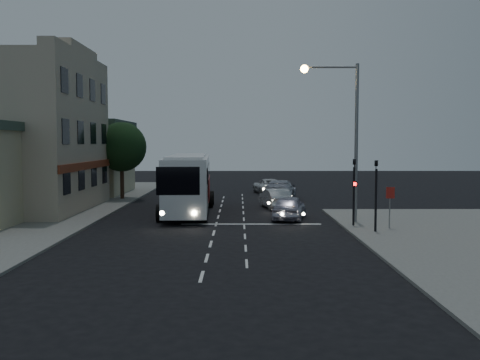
{
  "coord_description": "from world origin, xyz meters",
  "views": [
    {
      "loc": [
        1.3,
        -28.3,
        4.66
      ],
      "look_at": [
        1.37,
        6.82,
        2.2
      ],
      "focal_mm": 40.0,
      "sensor_mm": 36.0,
      "label": 1
    }
  ],
  "objects_px": {
    "traffic_signal_main": "(354,184)",
    "streetlight": "(345,124)",
    "tour_bus": "(189,181)",
    "street_tree": "(122,145)",
    "car_sedan_a": "(275,199)",
    "car_sedan_b": "(280,190)",
    "traffic_signal_side": "(376,187)",
    "regulatory_sign": "(390,201)",
    "car_sedan_c": "(269,186)",
    "car_suv": "(289,207)"
  },
  "relations": [
    {
      "from": "street_tree",
      "to": "car_suv",
      "type": "bearing_deg",
      "value": -41.82
    },
    {
      "from": "regulatory_sign",
      "to": "car_sedan_a",
      "type": "bearing_deg",
      "value": 119.63
    },
    {
      "from": "car_sedan_b",
      "to": "streetlight",
      "type": "height_order",
      "value": "streetlight"
    },
    {
      "from": "tour_bus",
      "to": "car_suv",
      "type": "bearing_deg",
      "value": -30.83
    },
    {
      "from": "car_sedan_c",
      "to": "streetlight",
      "type": "bearing_deg",
      "value": 91.45
    },
    {
      "from": "tour_bus",
      "to": "car_sedan_b",
      "type": "distance_m",
      "value": 10.11
    },
    {
      "from": "car_suv",
      "to": "street_tree",
      "type": "relative_size",
      "value": 0.71
    },
    {
      "from": "regulatory_sign",
      "to": "streetlight",
      "type": "bearing_deg",
      "value": 128.75
    },
    {
      "from": "streetlight",
      "to": "tour_bus",
      "type": "bearing_deg",
      "value": 151.79
    },
    {
      "from": "traffic_signal_main",
      "to": "regulatory_sign",
      "type": "height_order",
      "value": "traffic_signal_main"
    },
    {
      "from": "car_sedan_b",
      "to": "streetlight",
      "type": "distance_m",
      "value": 13.72
    },
    {
      "from": "traffic_signal_main",
      "to": "traffic_signal_side",
      "type": "height_order",
      "value": "same"
    },
    {
      "from": "tour_bus",
      "to": "traffic_signal_main",
      "type": "relative_size",
      "value": 3.08
    },
    {
      "from": "car_sedan_c",
      "to": "traffic_signal_main",
      "type": "height_order",
      "value": "traffic_signal_main"
    },
    {
      "from": "tour_bus",
      "to": "street_tree",
      "type": "height_order",
      "value": "street_tree"
    },
    {
      "from": "traffic_signal_side",
      "to": "streetlight",
      "type": "distance_m",
      "value": 4.84
    },
    {
      "from": "car_sedan_c",
      "to": "regulatory_sign",
      "type": "relative_size",
      "value": 2.24
    },
    {
      "from": "car_sedan_a",
      "to": "street_tree",
      "type": "distance_m",
      "value": 13.91
    },
    {
      "from": "street_tree",
      "to": "traffic_signal_main",
      "type": "bearing_deg",
      "value": -42.03
    },
    {
      "from": "car_sedan_c",
      "to": "tour_bus",
      "type": "bearing_deg",
      "value": 56.27
    },
    {
      "from": "tour_bus",
      "to": "streetlight",
      "type": "relative_size",
      "value": 1.4
    },
    {
      "from": "traffic_signal_main",
      "to": "streetlight",
      "type": "relative_size",
      "value": 0.46
    },
    {
      "from": "car_sedan_c",
      "to": "car_sedan_b",
      "type": "bearing_deg",
      "value": 87.17
    },
    {
      "from": "tour_bus",
      "to": "traffic_signal_side",
      "type": "distance_m",
      "value": 13.37
    },
    {
      "from": "tour_bus",
      "to": "regulatory_sign",
      "type": "height_order",
      "value": "tour_bus"
    },
    {
      "from": "street_tree",
      "to": "streetlight",
      "type": "bearing_deg",
      "value": -39.51
    },
    {
      "from": "car_suv",
      "to": "regulatory_sign",
      "type": "bearing_deg",
      "value": 152.78
    },
    {
      "from": "traffic_signal_side",
      "to": "streetlight",
      "type": "height_order",
      "value": "streetlight"
    },
    {
      "from": "car_suv",
      "to": "traffic_signal_main",
      "type": "bearing_deg",
      "value": 149.1
    },
    {
      "from": "tour_bus",
      "to": "car_sedan_c",
      "type": "xyz_separation_m",
      "value": [
        6.09,
        13.14,
        -1.39
      ]
    },
    {
      "from": "traffic_signal_main",
      "to": "street_tree",
      "type": "bearing_deg",
      "value": 137.97
    },
    {
      "from": "regulatory_sign",
      "to": "tour_bus",
      "type": "bearing_deg",
      "value": 146.63
    },
    {
      "from": "car_sedan_c",
      "to": "regulatory_sign",
      "type": "bearing_deg",
      "value": 95.45
    },
    {
      "from": "traffic_signal_side",
      "to": "regulatory_sign",
      "type": "xyz_separation_m",
      "value": [
        1.0,
        0.96,
        -0.82
      ]
    },
    {
      "from": "car_sedan_a",
      "to": "traffic_signal_side",
      "type": "bearing_deg",
      "value": 102.72
    },
    {
      "from": "traffic_signal_main",
      "to": "car_sedan_b",
      "type": "bearing_deg",
      "value": 102.04
    },
    {
      "from": "traffic_signal_main",
      "to": "traffic_signal_side",
      "type": "bearing_deg",
      "value": -70.51
    },
    {
      "from": "regulatory_sign",
      "to": "street_tree",
      "type": "relative_size",
      "value": 0.35
    },
    {
      "from": "car_suv",
      "to": "car_sedan_c",
      "type": "distance_m",
      "value": 16.59
    },
    {
      "from": "traffic_signal_main",
      "to": "streetlight",
      "type": "distance_m",
      "value": 3.61
    },
    {
      "from": "traffic_signal_main",
      "to": "traffic_signal_side",
      "type": "xyz_separation_m",
      "value": [
        0.7,
        -1.98,
        0.0
      ]
    },
    {
      "from": "car_suv",
      "to": "car_sedan_b",
      "type": "distance_m",
      "value": 10.93
    },
    {
      "from": "car_sedan_c",
      "to": "traffic_signal_main",
      "type": "bearing_deg",
      "value": 91.44
    },
    {
      "from": "car_sedan_b",
      "to": "regulatory_sign",
      "type": "xyz_separation_m",
      "value": [
        4.67,
        -14.96,
        0.77
      ]
    },
    {
      "from": "car_sedan_b",
      "to": "traffic_signal_side",
      "type": "xyz_separation_m",
      "value": [
        3.67,
        -15.92,
        1.59
      ]
    },
    {
      "from": "traffic_signal_main",
      "to": "car_sedan_c",
      "type": "bearing_deg",
      "value": 100.33
    },
    {
      "from": "regulatory_sign",
      "to": "car_sedan_b",
      "type": "bearing_deg",
      "value": 107.35
    },
    {
      "from": "regulatory_sign",
      "to": "car_sedan_c",
      "type": "bearing_deg",
      "value": 104.34
    },
    {
      "from": "tour_bus",
      "to": "car_suv",
      "type": "xyz_separation_m",
      "value": [
        6.4,
        -3.44,
        -1.33
      ]
    },
    {
      "from": "regulatory_sign",
      "to": "car_suv",
      "type": "bearing_deg",
      "value": 140.88
    }
  ]
}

